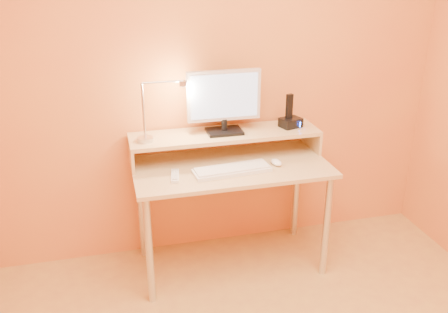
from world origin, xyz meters
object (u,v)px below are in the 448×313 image
object	(u,v)px
mouse	(276,162)
lamp_base	(145,139)
phone_dock	(291,123)
monitor_panel	(224,95)
remote_control	(175,176)
keyboard	(232,170)

from	to	relation	value
mouse	lamp_base	bearing A→B (deg)	159.52
phone_dock	monitor_panel	bearing A→B (deg)	162.03
phone_dock	remote_control	size ratio (longest dim) A/B	0.79
phone_dock	keyboard	xyz separation A→B (m)	(-0.46, -0.25, -0.18)
phone_dock	remote_control	bearing A→B (deg)	-179.85
monitor_panel	keyboard	xyz separation A→B (m)	(-0.02, -0.26, -0.39)
lamp_base	keyboard	size ratio (longest dim) A/B	0.22
mouse	remote_control	bearing A→B (deg)	175.44
phone_dock	mouse	xyz separation A→B (m)	(-0.17, -0.21, -0.17)
monitor_panel	lamp_base	xyz separation A→B (m)	(-0.50, -0.04, -0.23)
monitor_panel	phone_dock	size ratio (longest dim) A/B	3.53
mouse	remote_control	size ratio (longest dim) A/B	0.60
mouse	keyboard	bearing A→B (deg)	179.98
lamp_base	remote_control	distance (m)	0.30
keyboard	remote_control	xyz separation A→B (m)	(-0.34, 0.01, -0.00)
monitor_panel	remote_control	distance (m)	0.58
remote_control	keyboard	bearing A→B (deg)	7.93
lamp_base	keyboard	world-z (taller)	lamp_base
monitor_panel	phone_dock	world-z (taller)	monitor_panel
lamp_base	mouse	world-z (taller)	lamp_base
keyboard	lamp_base	bearing A→B (deg)	150.42
keyboard	phone_dock	bearing A→B (deg)	23.61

